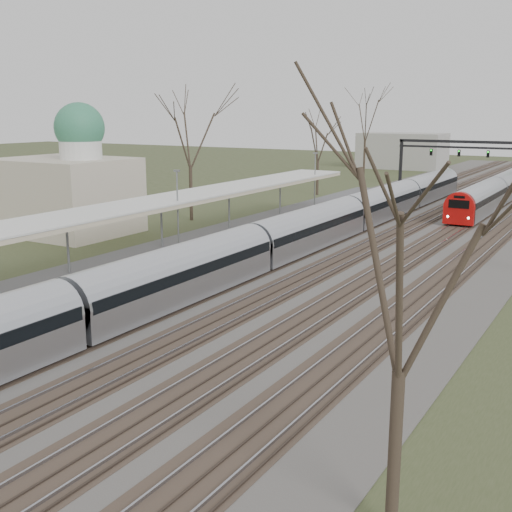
# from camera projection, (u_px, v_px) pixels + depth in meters

# --- Properties ---
(track_bed) EXTENTS (24.00, 160.00, 0.22)m
(track_bed) POSITION_uv_depth(u_px,v_px,m) (403.00, 225.00, 54.87)
(track_bed) COLOR #474442
(track_bed) RESTS_ON ground
(platform) EXTENTS (3.50, 69.00, 1.00)m
(platform) POSITION_uv_depth(u_px,v_px,m) (194.00, 245.00, 44.73)
(platform) COLOR #9E9B93
(platform) RESTS_ON ground
(canopy) EXTENTS (4.10, 50.00, 3.11)m
(canopy) POSITION_uv_depth(u_px,v_px,m) (150.00, 204.00, 40.19)
(canopy) COLOR slate
(canopy) RESTS_ON platform
(dome_building) EXTENTS (10.00, 8.00, 10.30)m
(dome_building) POSITION_uv_depth(u_px,v_px,m) (67.00, 187.00, 50.75)
(dome_building) COLOR #C1B5A0
(dome_building) RESTS_ON ground
(signal_gantry) EXTENTS (21.00, 0.59, 6.08)m
(signal_gantry) POSITION_uv_depth(u_px,v_px,m) (483.00, 150.00, 78.93)
(signal_gantry) COLOR black
(signal_gantry) RESTS_ON ground
(tree_west_far) EXTENTS (5.50, 5.50, 11.33)m
(tree_west_far) POSITION_uv_depth(u_px,v_px,m) (190.00, 130.00, 55.84)
(tree_west_far) COLOR #2D231C
(tree_west_far) RESTS_ON ground
(tree_east_near) EXTENTS (4.50, 4.50, 9.27)m
(tree_east_near) POSITION_uv_depth(u_px,v_px,m) (405.00, 260.00, 13.55)
(tree_east_near) COLOR #2D231C
(tree_east_near) RESTS_ON ground
(train_near) EXTENTS (2.62, 75.21, 3.05)m
(train_near) POSITION_uv_depth(u_px,v_px,m) (306.00, 230.00, 44.92)
(train_near) COLOR #ADB0B7
(train_near) RESTS_ON ground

